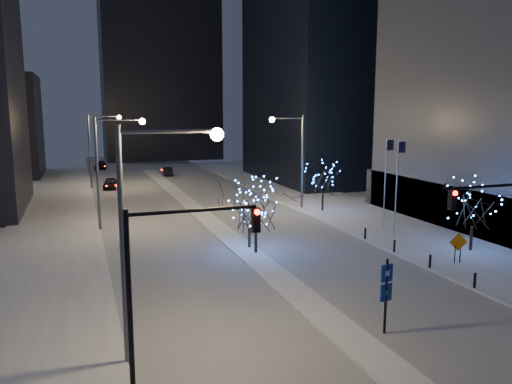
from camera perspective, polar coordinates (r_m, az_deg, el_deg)
name	(u,v)px	position (r m, az deg, el deg)	size (l,w,h in m)	color
ground	(360,347)	(23.98, 11.81, -16.97)	(160.00, 160.00, 0.00)	white
road	(192,207)	(55.44, -7.36, -1.67)	(20.00, 130.00, 0.02)	#A4A9B3
median	(202,215)	(50.65, -6.15, -2.62)	(2.00, 80.00, 0.15)	white
east_sidewalk	(387,225)	(47.66, 14.71, -3.65)	(10.00, 90.00, 0.15)	white
west_sidewalk	(48,255)	(39.69, -22.72, -6.69)	(8.00, 90.00, 0.15)	white
horizon_block	(159,60)	(112.06, -10.98, 14.56)	(24.00, 14.00, 42.00)	black
street_lamp_w_near	(148,211)	(20.76, -12.22, -2.13)	(4.40, 0.56, 10.00)	#595E66
street_lamp_w_mid	(109,157)	(45.45, -16.42, 3.87)	(4.40, 0.56, 10.00)	#595E66
street_lamp_w_far	(97,140)	(70.36, -17.66, 5.63)	(4.40, 0.56, 10.00)	#595E66
street_lamp_east	(295,149)	(52.97, 4.43, 4.90)	(3.90, 0.56, 10.00)	#595E66
traffic_signal_west	(170,265)	(19.34, -9.77, -8.23)	(5.26, 0.43, 7.00)	black
traffic_signal_east	(505,224)	(28.64, 26.55, -3.32)	(5.26, 0.43, 7.00)	black
flagpoles	(391,179)	(43.68, 15.22, 1.47)	(1.35, 2.60, 8.00)	silver
bollards	(411,253)	(36.95, 17.32, -6.70)	(0.16, 12.16, 0.90)	black
car_near	(110,183)	(70.18, -16.32, 0.96)	(1.76, 4.38, 1.49)	black
car_mid	(167,171)	(82.45, -10.10, 2.36)	(1.47, 4.21, 1.39)	black
car_far	(101,165)	(93.93, -17.33, 2.93)	(1.94, 4.78, 1.39)	black
holiday_tree_median_near	(256,206)	(36.32, -0.02, -1.67)	(5.93, 5.93, 5.58)	black
holiday_tree_median_far	(249,213)	(37.85, -0.78, -2.39)	(3.82, 3.82, 4.14)	black
holiday_tree_plaza_near	(474,205)	(40.31, 23.61, -1.40)	(5.59, 5.59, 5.37)	black
holiday_tree_plaza_far	(323,179)	(52.24, 7.67, 1.45)	(4.78, 4.78, 5.14)	black
wayfinding_sign	(386,288)	(24.68, 14.66, -10.59)	(0.66, 0.18, 3.69)	black
construction_sign	(458,245)	(36.97, 22.10, -5.64)	(1.25, 0.38, 2.12)	black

